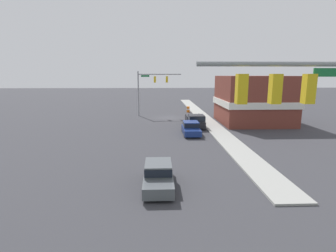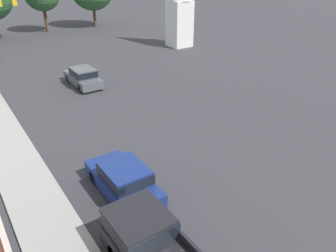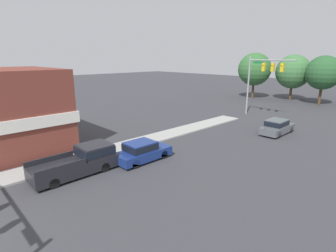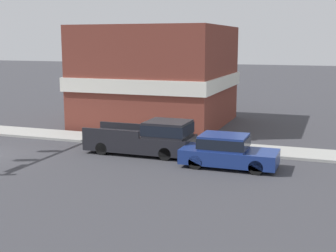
% 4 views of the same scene
% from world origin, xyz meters
% --- Properties ---
extents(ground_plane, '(200.00, 200.00, 0.00)m').
position_xyz_m(ground_plane, '(0.00, 0.00, 0.00)').
color(ground_plane, '#38383D').
extents(sidewalk_curb, '(2.40, 60.00, 0.14)m').
position_xyz_m(sidewalk_curb, '(-5.70, 0.00, 0.07)').
color(sidewalk_curb, '#9E9E99').
rests_on(sidewalk_curb, ground).
extents(near_signal_assembly, '(7.39, 0.49, 7.59)m').
position_xyz_m(near_signal_assembly, '(2.93, -2.19, 5.49)').
color(near_signal_assembly, gray).
rests_on(near_signal_assembly, ground).
extents(far_signal_assembly, '(6.15, 0.49, 7.88)m').
position_xyz_m(far_signal_assembly, '(-3.64, 33.65, 5.75)').
color(far_signal_assembly, gray).
rests_on(far_signal_assembly, ground).
extents(car_lead, '(1.91, 4.47, 1.53)m').
position_xyz_m(car_lead, '(-2.12, 12.42, 0.80)').
color(car_lead, black).
rests_on(car_lead, ground).
extents(car_oncoming, '(1.81, 4.56, 1.54)m').
position_xyz_m(car_oncoming, '(1.79, 27.11, 0.80)').
color(car_oncoming, black).
rests_on(car_oncoming, ground).
extents(pickup_truck_parked, '(2.11, 5.66, 1.81)m').
position_xyz_m(pickup_truck_parked, '(-3.24, 8.05, 0.90)').
color(pickup_truck_parked, black).
rests_on(pickup_truck_parked, ground).
extents(construction_barrel, '(0.57, 0.57, 1.10)m').
position_xyz_m(construction_barrel, '(-3.90, -6.26, 0.56)').
color(construction_barrel, orange).
rests_on(construction_barrel, ground).
extents(corner_brick_building, '(9.81, 9.80, 6.85)m').
position_xyz_m(corner_brick_building, '(-12.16, 5.10, 3.38)').
color(corner_brick_building, brown).
rests_on(corner_brick_building, ground).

